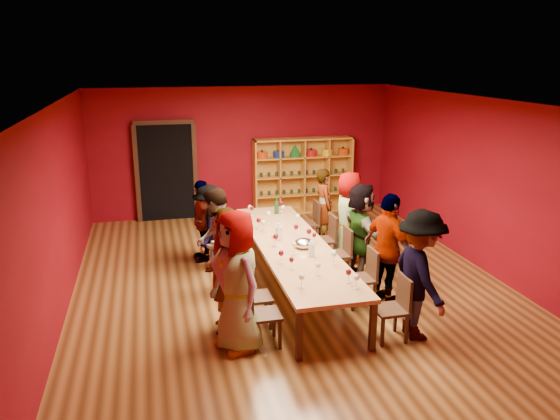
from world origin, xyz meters
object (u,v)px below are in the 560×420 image
at_px(chair_person_right_0, 396,305).
at_px(spittoon_bowl, 304,243).
at_px(person_left_1, 222,270).
at_px(chair_person_right_3, 327,236).
at_px(chair_person_left_0, 258,311).
at_px(wine_bottle, 277,207).
at_px(person_right_0, 420,275).
at_px(chair_person_right_4, 311,221).
at_px(chair_person_left_1, 250,293).
at_px(person_right_3, 349,217).
at_px(person_left_3, 210,228).
at_px(person_left_2, 215,242).
at_px(tasting_table, 293,247).
at_px(person_left_0, 237,281).
at_px(person_left_4, 202,220).
at_px(person_right_2, 361,231).
at_px(chair_person_left_4, 223,233).
at_px(chair_person_left_2, 236,261).
at_px(chair_person_right_1, 365,274).
at_px(shelving_unit, 302,172).
at_px(chair_person_right_2, 341,250).
at_px(person_right_1, 388,249).
at_px(chair_person_left_3, 227,242).
at_px(person_right_4, 324,206).

relative_size(chair_person_right_0, spittoon_bowl, 2.90).
bearing_deg(person_left_1, chair_person_right_3, 135.28).
height_order(chair_person_left_0, wine_bottle, wine_bottle).
xyz_separation_m(person_left_1, person_right_0, (2.52, -0.80, 0.01)).
relative_size(person_right_0, chair_person_right_4, 2.00).
bearing_deg(chair_person_left_1, spittoon_bowl, 42.33).
relative_size(person_left_1, person_right_3, 1.05).
xyz_separation_m(person_left_3, wine_bottle, (1.36, 0.66, 0.11)).
distance_m(person_left_1, person_right_3, 3.34).
bearing_deg(person_left_2, wine_bottle, 156.73).
xyz_separation_m(tasting_table, person_left_3, (-1.21, 1.09, 0.07)).
bearing_deg(person_right_0, chair_person_left_1, 70.04).
xyz_separation_m(person_left_0, spittoon_bowl, (1.31, 1.49, -0.12)).
bearing_deg(person_left_4, person_right_2, 58.59).
bearing_deg(chair_person_left_4, person_right_2, -33.57).
relative_size(chair_person_left_1, person_left_1, 0.51).
xyz_separation_m(chair_person_left_2, chair_person_right_1, (1.82, -0.99, 0.00)).
bearing_deg(shelving_unit, chair_person_right_2, -96.73).
bearing_deg(person_right_0, tasting_table, 32.95).
xyz_separation_m(person_left_3, person_left_4, (-0.07, 0.53, -0.01)).
height_order(person_left_1, chair_person_right_4, person_left_1).
relative_size(chair_person_left_0, person_left_4, 0.59).
bearing_deg(person_left_3, shelving_unit, 159.31).
relative_size(chair_person_right_0, chair_person_right_3, 1.00).
xyz_separation_m(person_left_4, chair_person_right_0, (2.19, -3.57, -0.26)).
bearing_deg(chair_person_left_0, person_right_1, 20.37).
xyz_separation_m(chair_person_left_1, chair_person_right_0, (1.82, -0.80, 0.00)).
xyz_separation_m(person_right_1, person_right_3, (0.05, 1.83, -0.03)).
bearing_deg(spittoon_bowl, shelving_unit, 74.31).
xyz_separation_m(shelving_unit, person_right_3, (-0.08, -3.37, -0.14)).
xyz_separation_m(person_left_2, chair_person_right_3, (2.14, 0.83, -0.36)).
distance_m(person_left_4, spittoon_bowl, 2.30).
bearing_deg(chair_person_right_4, wine_bottle, -164.21).
bearing_deg(chair_person_right_1, chair_person_left_3, 132.75).
height_order(chair_person_left_4, person_right_3, person_right_3).
bearing_deg(person_left_0, chair_person_left_2, 148.98).
bearing_deg(tasting_table, chair_person_right_2, 12.03).
distance_m(person_left_3, wine_bottle, 1.52).
relative_size(chair_person_left_3, person_left_3, 0.58).
bearing_deg(chair_person_left_3, person_right_4, 22.82).
relative_size(chair_person_left_4, spittoon_bowl, 2.90).
bearing_deg(spittoon_bowl, chair_person_left_3, 128.97).
relative_size(person_left_1, person_right_4, 1.14).
relative_size(chair_person_right_2, chair_person_right_4, 1.00).
bearing_deg(chair_person_right_2, wine_bottle, 115.95).
relative_size(chair_person_left_1, person_left_4, 0.59).
distance_m(chair_person_left_0, person_right_0, 2.19).
bearing_deg(chair_person_left_0, person_right_3, 49.83).
distance_m(person_left_0, person_right_1, 2.58).
bearing_deg(wine_bottle, chair_person_left_4, -173.20).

